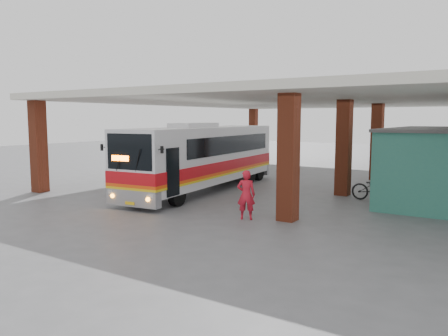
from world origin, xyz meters
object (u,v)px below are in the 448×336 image
Objects in this scene: coach_bus at (204,157)px; red_chair at (407,181)px; motorcycle at (377,188)px; pedestrian at (246,195)px.

coach_bus reaches higher than red_chair.
coach_bus reaches higher than motorcycle.
coach_bus is at bearing 103.43° from motorcycle.
pedestrian is (4.85, -4.28, -0.77)m from coach_bus.
pedestrian is 11.05m from red_chair.
motorcycle is 1.22× the size of pedestrian.
pedestrian reaches higher than red_chair.
red_chair is (3.37, 10.52, -0.53)m from pedestrian.
motorcycle is 4.63m from red_chair.
motorcycle is 6.63m from pedestrian.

